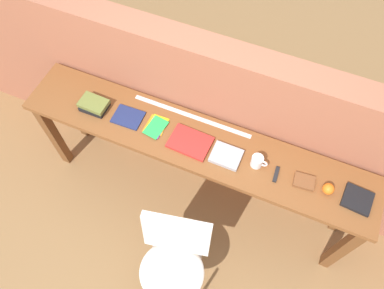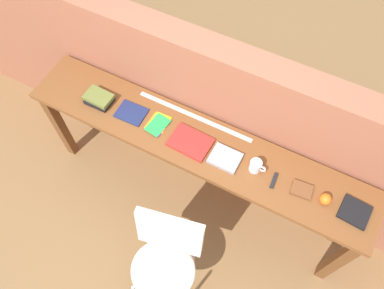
# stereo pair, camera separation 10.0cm
# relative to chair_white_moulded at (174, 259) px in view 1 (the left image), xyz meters

# --- Properties ---
(ground_plane) EXTENTS (40.00, 40.00, 0.00)m
(ground_plane) POSITION_rel_chair_white_moulded_xyz_m (-0.15, 0.41, -0.53)
(ground_plane) COLOR olive
(brick_wall_back) EXTENTS (6.00, 0.20, 1.43)m
(brick_wall_back) POSITION_rel_chair_white_moulded_xyz_m (-0.15, 1.05, 0.19)
(brick_wall_back) COLOR #9E5B42
(brick_wall_back) RESTS_ON ground
(sideboard) EXTENTS (2.50, 0.44, 0.88)m
(sideboard) POSITION_rel_chair_white_moulded_xyz_m (-0.15, 0.71, 0.21)
(sideboard) COLOR brown
(sideboard) RESTS_ON ground
(chair_white_moulded) EXTENTS (0.52, 0.53, 0.89)m
(chair_white_moulded) POSITION_rel_chair_white_moulded_xyz_m (0.00, 0.00, 0.00)
(chair_white_moulded) COLOR silver
(chair_white_moulded) RESTS_ON ground
(book_stack_leftmost) EXTENTS (0.20, 0.14, 0.06)m
(book_stack_leftmost) POSITION_rel_chair_white_moulded_xyz_m (-0.90, 0.68, 0.39)
(book_stack_leftmost) COLOR black
(book_stack_leftmost) RESTS_ON sideboard
(magazine_cycling) EXTENTS (0.21, 0.17, 0.01)m
(magazine_cycling) POSITION_rel_chair_white_moulded_xyz_m (-0.65, 0.70, 0.36)
(magazine_cycling) COLOR navy
(magazine_cycling) RESTS_ON sideboard
(pamphlet_pile_colourful) EXTENTS (0.14, 0.19, 0.01)m
(pamphlet_pile_colourful) POSITION_rel_chair_white_moulded_xyz_m (-0.43, 0.70, 0.36)
(pamphlet_pile_colourful) COLOR orange
(pamphlet_pile_colourful) RESTS_ON sideboard
(book_open_centre) EXTENTS (0.28, 0.21, 0.02)m
(book_open_centre) POSITION_rel_chair_white_moulded_xyz_m (-0.17, 0.68, 0.36)
(book_open_centre) COLOR red
(book_open_centre) RESTS_ON sideboard
(book_grey_hardcover) EXTENTS (0.20, 0.16, 0.03)m
(book_grey_hardcover) POSITION_rel_chair_white_moulded_xyz_m (0.09, 0.67, 0.37)
(book_grey_hardcover) COLOR #9E9EA3
(book_grey_hardcover) RESTS_ON sideboard
(mug) EXTENTS (0.11, 0.08, 0.09)m
(mug) POSITION_rel_chair_white_moulded_xyz_m (0.29, 0.69, 0.40)
(mug) COLOR white
(mug) RESTS_ON sideboard
(multitool_folded) EXTENTS (0.03, 0.11, 0.02)m
(multitool_folded) POSITION_rel_chair_white_moulded_xyz_m (0.43, 0.67, 0.36)
(multitool_folded) COLOR black
(multitool_folded) RESTS_ON sideboard
(leather_journal_brown) EXTENTS (0.14, 0.11, 0.02)m
(leather_journal_brown) POSITION_rel_chair_white_moulded_xyz_m (0.61, 0.69, 0.37)
(leather_journal_brown) COLOR brown
(leather_journal_brown) RESTS_ON sideboard
(sports_ball_small) EXTENTS (0.07, 0.07, 0.07)m
(sports_ball_small) POSITION_rel_chair_white_moulded_xyz_m (0.76, 0.69, 0.39)
(sports_ball_small) COLOR orange
(sports_ball_small) RESTS_ON sideboard
(book_repair_rightmost) EXTENTS (0.19, 0.18, 0.02)m
(book_repair_rightmost) POSITION_rel_chair_white_moulded_xyz_m (0.94, 0.70, 0.37)
(book_repair_rightmost) COLOR black
(book_repair_rightmost) RESTS_ON sideboard
(ruler_metal_back_edge) EXTENTS (0.88, 0.03, 0.00)m
(ruler_metal_back_edge) POSITION_rel_chair_white_moulded_xyz_m (-0.24, 0.88, 0.35)
(ruler_metal_back_edge) COLOR silver
(ruler_metal_back_edge) RESTS_ON sideboard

